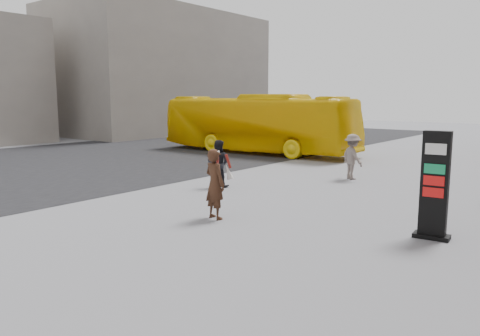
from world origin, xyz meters
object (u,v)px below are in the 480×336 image
Objects in this scene: pedestrian_a at (218,163)px; pedestrian_b at (352,157)px; bus at (257,124)px; info_pylon at (435,186)px; woman at (215,183)px.

pedestrian_b is (2.89, 4.14, 0.04)m from pedestrian_a.
info_pylon is at bearing -131.09° from bus.
pedestrian_b is (0.22, 7.33, -0.06)m from woman.
bus reaches higher than pedestrian_a.
info_pylon is at bearing 160.65° from pedestrian_b.
info_pylon is at bearing -149.94° from woman.
bus is at bearing -81.87° from pedestrian_a.
bus is at bearing -46.81° from woman.
bus reaches higher than info_pylon.
info_pylon is 4.98m from woman.
info_pylon is 1.32× the size of woman.
bus is 8.98m from pedestrian_b.
woman is 4.16m from pedestrian_a.
pedestrian_a is (-2.68, 3.18, -0.10)m from woman.
info_pylon is 0.20× the size of bus.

